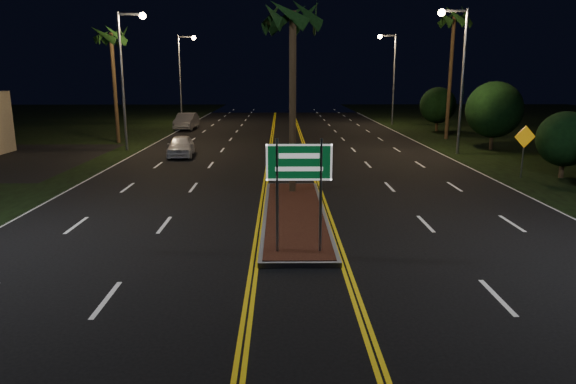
{
  "coord_description": "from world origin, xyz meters",
  "views": [
    {
      "loc": [
        -0.5,
        -10.94,
        5.01
      ],
      "look_at": [
        -0.3,
        2.68,
        1.9
      ],
      "focal_mm": 32.0,
      "sensor_mm": 36.0,
      "label": 1
    }
  ],
  "objects_px": {
    "streetlight_left_far": "(183,69)",
    "palm_left_far": "(111,36)",
    "median_island": "(295,214)",
    "warning_sign": "(524,144)",
    "highway_sign": "(299,173)",
    "shrub_far": "(438,105)",
    "car_far": "(186,120)",
    "shrub_mid": "(494,110)",
    "palm_right_far": "(454,20)",
    "car_near": "(181,144)",
    "streetlight_right_mid": "(458,65)",
    "streetlight_right_far": "(391,69)",
    "streetlight_left_mid": "(127,65)",
    "shrub_near": "(565,139)",
    "palm_median": "(293,17)"
  },
  "relations": [
    {
      "from": "streetlight_right_mid",
      "to": "streetlight_right_far",
      "type": "bearing_deg",
      "value": 90.0
    },
    {
      "from": "streetlight_left_far",
      "to": "car_far",
      "type": "height_order",
      "value": "streetlight_left_far"
    },
    {
      "from": "streetlight_right_far",
      "to": "palm_median",
      "type": "height_order",
      "value": "streetlight_right_far"
    },
    {
      "from": "streetlight_right_far",
      "to": "shrub_mid",
      "type": "bearing_deg",
      "value": -79.34
    },
    {
      "from": "median_island",
      "to": "streetlight_right_mid",
      "type": "relative_size",
      "value": 1.14
    },
    {
      "from": "streetlight_left_mid",
      "to": "palm_left_far",
      "type": "bearing_deg",
      "value": 118.67
    },
    {
      "from": "palm_right_far",
      "to": "car_near",
      "type": "height_order",
      "value": "palm_right_far"
    },
    {
      "from": "highway_sign",
      "to": "streetlight_left_far",
      "type": "height_order",
      "value": "streetlight_left_far"
    },
    {
      "from": "shrub_near",
      "to": "streetlight_left_far",
      "type": "bearing_deg",
      "value": 128.79
    },
    {
      "from": "shrub_far",
      "to": "warning_sign",
      "type": "height_order",
      "value": "shrub_far"
    },
    {
      "from": "median_island",
      "to": "warning_sign",
      "type": "xyz_separation_m",
      "value": [
        11.5,
        7.02,
        1.62
      ]
    },
    {
      "from": "warning_sign",
      "to": "streetlight_left_mid",
      "type": "bearing_deg",
      "value": 149.08
    },
    {
      "from": "median_island",
      "to": "warning_sign",
      "type": "height_order",
      "value": "warning_sign"
    },
    {
      "from": "median_island",
      "to": "shrub_mid",
      "type": "bearing_deg",
      "value": 50.53
    },
    {
      "from": "streetlight_left_far",
      "to": "palm_median",
      "type": "xyz_separation_m",
      "value": [
        10.61,
        -33.5,
        1.62
      ]
    },
    {
      "from": "shrub_mid",
      "to": "median_island",
      "type": "bearing_deg",
      "value": -129.47
    },
    {
      "from": "shrub_near",
      "to": "median_island",
      "type": "bearing_deg",
      "value": -152.59
    },
    {
      "from": "palm_median",
      "to": "shrub_far",
      "type": "distance_m",
      "value": 29.41
    },
    {
      "from": "median_island",
      "to": "palm_right_far",
      "type": "bearing_deg",
      "value": 60.9
    },
    {
      "from": "highway_sign",
      "to": "streetlight_left_mid",
      "type": "distance_m",
      "value": 23.93
    },
    {
      "from": "highway_sign",
      "to": "streetlight_left_far",
      "type": "relative_size",
      "value": 0.36
    },
    {
      "from": "highway_sign",
      "to": "car_near",
      "type": "xyz_separation_m",
      "value": [
        -6.82,
        18.55,
        -1.64
      ]
    },
    {
      "from": "highway_sign",
      "to": "shrub_near",
      "type": "relative_size",
      "value": 0.97
    },
    {
      "from": "palm_right_far",
      "to": "palm_left_far",
      "type": "bearing_deg",
      "value": -175.53
    },
    {
      "from": "streetlight_left_mid",
      "to": "shrub_mid",
      "type": "relative_size",
      "value": 1.95
    },
    {
      "from": "streetlight_left_far",
      "to": "warning_sign",
      "type": "relative_size",
      "value": 3.45
    },
    {
      "from": "streetlight_left_far",
      "to": "palm_left_far",
      "type": "distance_m",
      "value": 16.28
    },
    {
      "from": "shrub_mid",
      "to": "warning_sign",
      "type": "distance_m",
      "value": 10.34
    },
    {
      "from": "streetlight_right_mid",
      "to": "shrub_mid",
      "type": "distance_m",
      "value": 4.9
    },
    {
      "from": "streetlight_left_mid",
      "to": "shrub_near",
      "type": "bearing_deg",
      "value": -22.52
    },
    {
      "from": "highway_sign",
      "to": "palm_median",
      "type": "height_order",
      "value": "palm_median"
    },
    {
      "from": "median_island",
      "to": "streetlight_right_far",
      "type": "height_order",
      "value": "streetlight_right_far"
    },
    {
      "from": "streetlight_right_far",
      "to": "shrub_near",
      "type": "bearing_deg",
      "value": -84.11
    },
    {
      "from": "streetlight_left_far",
      "to": "palm_right_far",
      "type": "relative_size",
      "value": 0.87
    },
    {
      "from": "car_far",
      "to": "highway_sign",
      "type": "bearing_deg",
      "value": -73.2
    },
    {
      "from": "palm_right_far",
      "to": "streetlight_right_mid",
      "type": "bearing_deg",
      "value": -105.29
    },
    {
      "from": "shrub_far",
      "to": "car_far",
      "type": "xyz_separation_m",
      "value": [
        -23.21,
        1.89,
        -1.45
      ]
    },
    {
      "from": "shrub_far",
      "to": "palm_right_far",
      "type": "bearing_deg",
      "value": -99.46
    },
    {
      "from": "car_far",
      "to": "median_island",
      "type": "bearing_deg",
      "value": -71.27
    },
    {
      "from": "streetlight_right_far",
      "to": "highway_sign",
      "type": "bearing_deg",
      "value": -105.15
    },
    {
      "from": "car_near",
      "to": "shrub_near",
      "type": "bearing_deg",
      "value": -25.44
    },
    {
      "from": "car_far",
      "to": "streetlight_left_far",
      "type": "bearing_deg",
      "value": 102.92
    },
    {
      "from": "shrub_near",
      "to": "shrub_far",
      "type": "height_order",
      "value": "shrub_far"
    },
    {
      "from": "streetlight_left_mid",
      "to": "palm_right_far",
      "type": "height_order",
      "value": "palm_right_far"
    },
    {
      "from": "streetlight_left_mid",
      "to": "shrub_far",
      "type": "bearing_deg",
      "value": 26.18
    },
    {
      "from": "streetlight_left_far",
      "to": "palm_median",
      "type": "relative_size",
      "value": 1.08
    },
    {
      "from": "highway_sign",
      "to": "streetlight_right_far",
      "type": "height_order",
      "value": "streetlight_right_far"
    },
    {
      "from": "car_far",
      "to": "warning_sign",
      "type": "relative_size",
      "value": 2.04
    },
    {
      "from": "streetlight_right_mid",
      "to": "shrub_near",
      "type": "height_order",
      "value": "streetlight_right_mid"
    },
    {
      "from": "shrub_mid",
      "to": "palm_left_far",
      "type": "bearing_deg",
      "value": 171.51
    }
  ]
}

